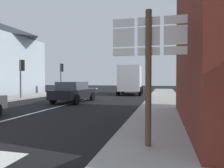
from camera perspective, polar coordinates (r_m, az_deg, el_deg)
The scene contains 8 objects.
ground_plane at distance 15.23m, azimuth -9.81°, elevation -4.93°, with size 80.00×80.00×0.00m, color black.
sidewalk_right at distance 11.95m, azimuth 14.02°, elevation -6.32°, with size 2.61×44.00×0.14m, color #9E9B96.
lane_centre_stripe at distance 11.71m, azimuth -17.81°, elevation -6.82°, with size 0.16×12.00×0.01m, color silver.
sedan_far at distance 15.21m, azimuth -10.52°, elevation -2.06°, with size 2.14×4.28×1.47m.
delivery_truck at distance 22.37m, azimuth 5.12°, elevation 1.31°, with size 2.71×5.11×3.05m.
route_sign_post at distance 4.77m, azimuth 10.00°, elevation 5.58°, with size 1.66×0.14×3.20m.
traffic_light_near_left at distance 18.46m, azimuth -23.57°, elevation 3.51°, with size 0.30×0.49×3.23m.
traffic_light_far_left at distance 24.19m, azimuth -13.71°, elevation 3.36°, with size 0.30×0.49×3.42m.
Camera 1 is at (6.12, -3.84, 1.65)m, focal length 33.27 mm.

